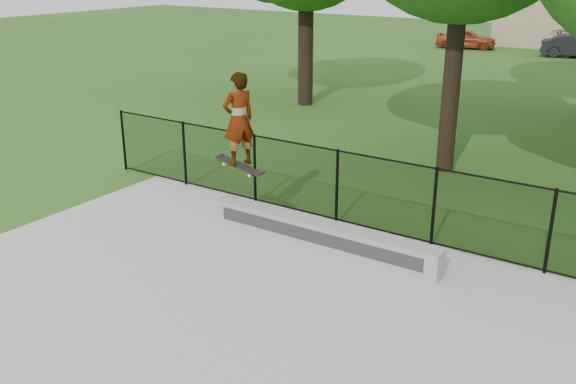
% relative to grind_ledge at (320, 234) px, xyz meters
% --- Properties ---
extents(grind_ledge, '(4.61, 0.40, 0.49)m').
position_rel_grind_ledge_xyz_m(grind_ledge, '(0.00, 0.00, 0.00)').
color(grind_ledge, '#A6A5A1').
rests_on(grind_ledge, concrete_slab).
extents(car_a, '(3.57, 2.05, 1.15)m').
position_rel_grind_ledge_xyz_m(car_a, '(-7.18, 28.34, 0.27)').
color(car_a, '#993B1B').
rests_on(car_a, ground).
extents(skater_airborne, '(0.83, 0.74, 1.91)m').
position_rel_grind_ledge_xyz_m(skater_airborne, '(-1.70, -0.12, 1.89)').
color(skater_airborne, black).
rests_on(skater_airborne, ground).
extents(chainlink_fence, '(16.06, 0.06, 1.50)m').
position_rel_grind_ledge_xyz_m(chainlink_fence, '(1.65, 1.20, 0.51)').
color(chainlink_fence, black).
rests_on(chainlink_fence, concrete_slab).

